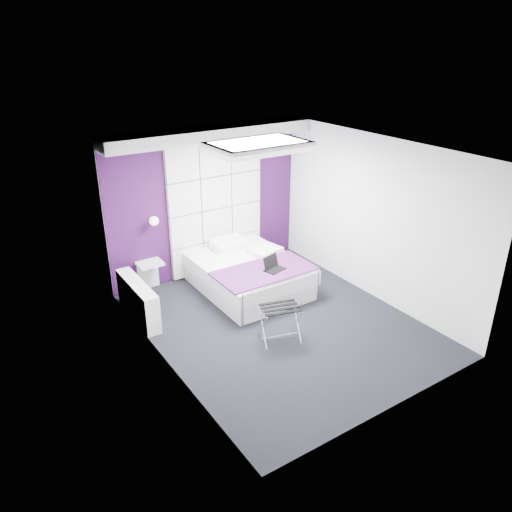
{
  "coord_description": "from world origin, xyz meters",
  "views": [
    {
      "loc": [
        -3.8,
        -5.14,
        3.98
      ],
      "look_at": [
        -0.19,
        0.35,
        1.02
      ],
      "focal_mm": 35.0,
      "sensor_mm": 36.0,
      "label": 1
    }
  ],
  "objects_px": {
    "laptop": "(273,266)",
    "radiator": "(138,300)",
    "nightstand": "(150,264)",
    "wall_lamp": "(153,220)",
    "luggage_rack": "(280,323)",
    "bed": "(248,274)"
  },
  "relations": [
    {
      "from": "nightstand",
      "to": "luggage_rack",
      "type": "height_order",
      "value": "nightstand"
    },
    {
      "from": "nightstand",
      "to": "laptop",
      "type": "height_order",
      "value": "laptop"
    },
    {
      "from": "luggage_rack",
      "to": "radiator",
      "type": "bearing_deg",
      "value": 148.06
    },
    {
      "from": "bed",
      "to": "luggage_rack",
      "type": "relative_size",
      "value": 3.62
    },
    {
      "from": "nightstand",
      "to": "wall_lamp",
      "type": "bearing_deg",
      "value": 16.22
    },
    {
      "from": "wall_lamp",
      "to": "radiator",
      "type": "bearing_deg",
      "value": -130.1
    },
    {
      "from": "radiator",
      "to": "bed",
      "type": "distance_m",
      "value": 1.89
    },
    {
      "from": "radiator",
      "to": "laptop",
      "type": "xyz_separation_m",
      "value": [
        2.03,
        -0.63,
        0.29
      ]
    },
    {
      "from": "nightstand",
      "to": "radiator",
      "type": "bearing_deg",
      "value": -124.91
    },
    {
      "from": "wall_lamp",
      "to": "laptop",
      "type": "height_order",
      "value": "wall_lamp"
    },
    {
      "from": "wall_lamp",
      "to": "laptop",
      "type": "bearing_deg",
      "value": -44.92
    },
    {
      "from": "wall_lamp",
      "to": "laptop",
      "type": "xyz_separation_m",
      "value": [
        1.39,
        -1.39,
        -0.63
      ]
    },
    {
      "from": "laptop",
      "to": "radiator",
      "type": "bearing_deg",
      "value": 146.68
    },
    {
      "from": "radiator",
      "to": "luggage_rack",
      "type": "distance_m",
      "value": 2.19
    },
    {
      "from": "luggage_rack",
      "to": "bed",
      "type": "bearing_deg",
      "value": 90.36
    },
    {
      "from": "bed",
      "to": "nightstand",
      "type": "relative_size",
      "value": 4.68
    },
    {
      "from": "wall_lamp",
      "to": "nightstand",
      "type": "xyz_separation_m",
      "value": [
        -0.14,
        -0.04,
        -0.72
      ]
    },
    {
      "from": "nightstand",
      "to": "laptop",
      "type": "relative_size",
      "value": 1.28
    },
    {
      "from": "bed",
      "to": "radiator",
      "type": "bearing_deg",
      "value": 176.49
    },
    {
      "from": "radiator",
      "to": "luggage_rack",
      "type": "bearing_deg",
      "value": -48.62
    },
    {
      "from": "luggage_rack",
      "to": "laptop",
      "type": "relative_size",
      "value": 1.66
    },
    {
      "from": "nightstand",
      "to": "bed",
      "type": "bearing_deg",
      "value": -31.06
    }
  ]
}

